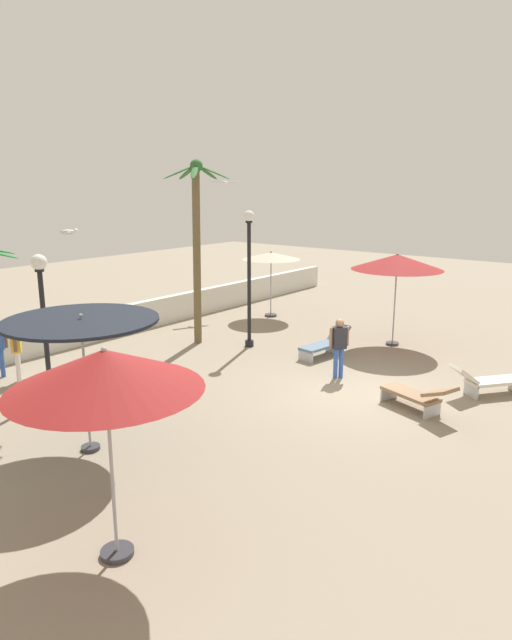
% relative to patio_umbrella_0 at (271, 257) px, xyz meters
% --- Properties ---
extents(ground_plane, '(56.00, 56.00, 0.00)m').
position_rel_patio_umbrella_0_xyz_m(ground_plane, '(-5.44, -6.77, -2.39)').
color(ground_plane, gray).
extents(boundary_wall, '(25.20, 0.30, 1.01)m').
position_rel_patio_umbrella_0_xyz_m(boundary_wall, '(-5.44, 2.45, -1.88)').
color(boundary_wall, silver).
rests_on(boundary_wall, ground_plane).
extents(patio_umbrella_0, '(2.28, 2.28, 2.62)m').
position_rel_patio_umbrella_0_xyz_m(patio_umbrella_0, '(0.00, 0.00, 0.00)').
color(patio_umbrella_0, '#333338').
rests_on(patio_umbrella_0, ground_plane).
extents(patio_umbrella_1, '(2.60, 2.60, 3.07)m').
position_rel_patio_umbrella_0_xyz_m(patio_umbrella_1, '(-13.24, -7.19, 0.36)').
color(patio_umbrella_1, '#333338').
rests_on(patio_umbrella_1, ground_plane).
extents(patio_umbrella_2, '(2.91, 2.91, 3.02)m').
position_rel_patio_umbrella_0_xyz_m(patio_umbrella_2, '(-0.82, -5.62, 0.34)').
color(patio_umbrella_2, '#333338').
rests_on(patio_umbrella_2, ground_plane).
extents(patio_umbrella_3, '(2.90, 2.90, 2.77)m').
position_rel_patio_umbrella_0_xyz_m(patio_umbrella_3, '(-11.52, -4.16, 0.18)').
color(patio_umbrella_3, '#333338').
rests_on(patio_umbrella_3, ground_plane).
extents(palm_tree_0, '(2.06, 2.07, 5.90)m').
position_rel_patio_umbrella_0_xyz_m(palm_tree_0, '(-4.52, -0.40, 1.20)').
color(palm_tree_0, brown).
rests_on(palm_tree_0, ground_plane).
extents(lamp_post_0, '(0.38, 0.38, 3.54)m').
position_rel_patio_umbrella_0_xyz_m(lamp_post_0, '(-10.42, -1.01, -0.14)').
color(lamp_post_0, black).
rests_on(lamp_post_0, ground_plane).
extents(lamp_post_1, '(0.35, 0.35, 4.35)m').
position_rel_patio_umbrella_0_xyz_m(lamp_post_1, '(-3.89, -2.04, 0.19)').
color(lamp_post_1, black).
rests_on(lamp_post_1, ground_plane).
extents(lounge_chair_0, '(1.94, 0.81, 0.84)m').
position_rel_patio_umbrella_0_xyz_m(lounge_chair_0, '(-3.23, -4.50, -2.00)').
color(lounge_chair_0, '#B7B7BC').
rests_on(lounge_chair_0, ground_plane).
extents(lounge_chair_1, '(1.82, 1.59, 0.84)m').
position_rel_patio_umbrella_0_xyz_m(lounge_chair_1, '(-3.63, -9.40, -1.99)').
color(lounge_chair_1, '#B7B7BC').
rests_on(lounge_chair_1, ground_plane).
extents(lounge_chair_2, '(1.09, 1.92, 0.81)m').
position_rel_patio_umbrella_0_xyz_m(lounge_chair_2, '(-5.65, -8.46, -1.98)').
color(lounge_chair_2, '#B7B7BC').
rests_on(lounge_chair_2, ground_plane).
extents(guest_0, '(0.46, 0.41, 1.65)m').
position_rel_patio_umbrella_0_xyz_m(guest_0, '(-4.78, -5.86, -1.39)').
color(guest_0, '#3359B2').
rests_on(guest_0, ground_plane).
extents(guest_1, '(0.40, 0.48, 1.68)m').
position_rel_patio_umbrella_0_xyz_m(guest_1, '(-10.32, 0.63, -1.37)').
color(guest_1, silver).
rests_on(guest_1, ground_plane).
extents(seagull_0, '(0.80, 0.85, 0.14)m').
position_rel_patio_umbrella_0_xyz_m(seagull_0, '(-10.21, -1.99, 1.71)').
color(seagull_0, white).
extents(seagull_1, '(1.29, 0.68, 0.14)m').
position_rel_patio_umbrella_0_xyz_m(seagull_1, '(0.15, 2.47, 2.85)').
color(seagull_1, white).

